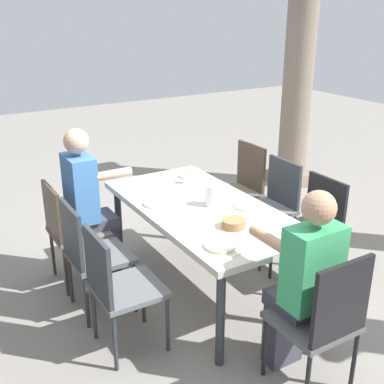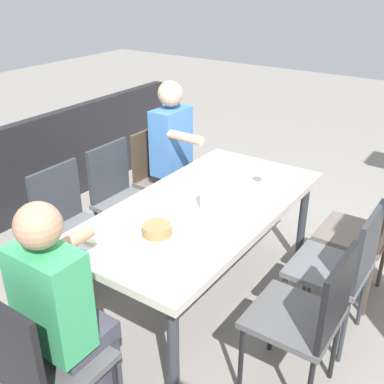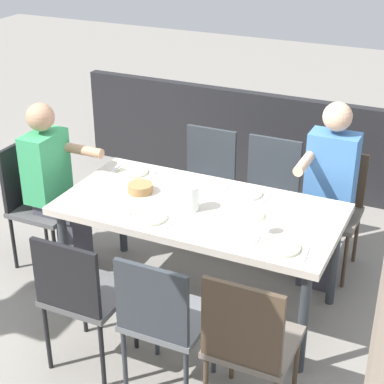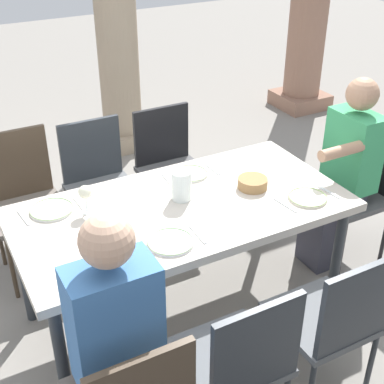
{
  "view_description": "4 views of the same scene",
  "coord_description": "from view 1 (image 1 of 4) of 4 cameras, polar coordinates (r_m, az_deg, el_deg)",
  "views": [
    {
      "loc": [
        2.97,
        -1.87,
        2.23
      ],
      "look_at": [
        -0.02,
        -0.08,
        0.88
      ],
      "focal_mm": 45.5,
      "sensor_mm": 36.0,
      "label": 1
    },
    {
      "loc": [
        2.19,
        1.42,
        2.12
      ],
      "look_at": [
        -0.0,
        -0.08,
        0.82
      ],
      "focal_mm": 43.29,
      "sensor_mm": 36.0,
      "label": 2
    },
    {
      "loc": [
        -1.49,
        3.31,
        2.65
      ],
      "look_at": [
        0.1,
        -0.09,
        0.8
      ],
      "focal_mm": 59.23,
      "sensor_mm": 36.0,
      "label": 3
    },
    {
      "loc": [
        -1.14,
        -2.23,
        2.31
      ],
      "look_at": [
        0.05,
        -0.01,
        0.83
      ],
      "focal_mm": 50.82,
      "sensor_mm": 36.0,
      "label": 4
    }
  ],
  "objects": [
    {
      "name": "diner_woman_green",
      "position": [
        3.03,
        12.86,
        -10.09
      ],
      "size": [
        0.49,
        0.35,
        1.28
      ],
      "color": "#3F3F4C",
      "rests_on": "ground"
    },
    {
      "name": "ground_plane",
      "position": [
        4.16,
        1.11,
        -11.28
      ],
      "size": [
        16.0,
        16.0,
        0.0
      ],
      "primitive_type": "plane",
      "color": "gray"
    },
    {
      "name": "chair_mid_north",
      "position": [
        4.5,
        9.43,
        -1.17
      ],
      "size": [
        0.44,
        0.44,
        0.92
      ],
      "color": "#5B5E61",
      "rests_on": "ground"
    },
    {
      "name": "spoon_2",
      "position": [
        3.69,
        7.91,
        -2.51
      ],
      "size": [
        0.02,
        0.17,
        0.01
      ],
      "primitive_type": "cube",
      "rotation": [
        0.0,
        0.0,
        0.03
      ],
      "color": "silver",
      "rests_on": "dining_table"
    },
    {
      "name": "dining_table",
      "position": [
        3.83,
        1.18,
        -2.54
      ],
      "size": [
        1.82,
        0.91,
        0.76
      ],
      "color": "beige",
      "rests_on": "ground"
    },
    {
      "name": "wine_glass_0",
      "position": [
        4.23,
        -0.08,
        2.46
      ],
      "size": [
        0.07,
        0.07,
        0.16
      ],
      "color": "white",
      "rests_on": "dining_table"
    },
    {
      "name": "fork_0",
      "position": [
        4.57,
        -1.02,
        2.4
      ],
      "size": [
        0.03,
        0.17,
        0.01
      ],
      "primitive_type": "cube",
      "rotation": [
        0.0,
        0.0,
        0.11
      ],
      "color": "silver",
      "rests_on": "dining_table"
    },
    {
      "name": "plate_2",
      "position": [
        3.8,
        6.52,
        -1.66
      ],
      "size": [
        0.21,
        0.21,
        0.02
      ],
      "color": "white",
      "rests_on": "dining_table"
    },
    {
      "name": "diner_man_white",
      "position": [
        4.12,
        -11.99,
        -1.0
      ],
      "size": [
        0.35,
        0.49,
        1.33
      ],
      "color": "#3F3F4C",
      "rests_on": "ground"
    },
    {
      "name": "plate_0",
      "position": [
        4.45,
        -0.05,
        1.94
      ],
      "size": [
        0.23,
        0.23,
        0.02
      ],
      "color": "white",
      "rests_on": "dining_table"
    },
    {
      "name": "spoon_3",
      "position": [
        3.07,
        4.88,
        -7.5
      ],
      "size": [
        0.03,
        0.17,
        0.01
      ],
      "primitive_type": "cube",
      "rotation": [
        0.0,
        0.0,
        0.11
      ],
      "color": "silver",
      "rests_on": "dining_table"
    },
    {
      "name": "chair_head_east",
      "position": [
        3.0,
        15.17,
        -13.98
      ],
      "size": [
        0.44,
        0.44,
        0.95
      ],
      "color": "#4F4F50",
      "rests_on": "ground"
    },
    {
      "name": "chair_west_south",
      "position": [
        4.15,
        -14.24,
        -3.98
      ],
      "size": [
        0.44,
        0.44,
        0.89
      ],
      "color": "#6A6158",
      "rests_on": "ground"
    },
    {
      "name": "chair_east_south",
      "position": [
        3.28,
        -8.81,
        -10.56
      ],
      "size": [
        0.44,
        0.44,
        0.9
      ],
      "color": "#5B5E61",
      "rests_on": "ground"
    },
    {
      "name": "fork_3",
      "position": [
        3.29,
        1.85,
        -5.37
      ],
      "size": [
        0.04,
        0.17,
        0.01
      ],
      "primitive_type": "cube",
      "rotation": [
        0.0,
        0.0,
        0.12
      ],
      "color": "silver",
      "rests_on": "dining_table"
    },
    {
      "name": "water_pitcher",
      "position": [
        3.79,
        2.38,
        -0.53
      ],
      "size": [
        0.11,
        0.11,
        0.17
      ],
      "color": "white",
      "rests_on": "dining_table"
    },
    {
      "name": "stone_column_near",
      "position": [
        6.27,
        12.38,
        13.55
      ],
      "size": [
        0.48,
        0.48,
        2.94
      ],
      "color": "gray",
      "rests_on": "ground"
    },
    {
      "name": "plate_1",
      "position": [
        3.84,
        -4.03,
        -1.31
      ],
      "size": [
        0.23,
        0.23,
        0.02
      ],
      "color": "white",
      "rests_on": "dining_table"
    },
    {
      "name": "fork_2",
      "position": [
        3.91,
        5.19,
        -1.01
      ],
      "size": [
        0.03,
        0.17,
        0.01
      ],
      "primitive_type": "cube",
      "rotation": [
        0.0,
        0.0,
        -0.08
      ],
      "color": "silver",
      "rests_on": "dining_table"
    },
    {
      "name": "fork_1",
      "position": [
        3.97,
        -5.01,
        -0.67
      ],
      "size": [
        0.02,
        0.17,
        0.01
      ],
      "primitive_type": "cube",
      "rotation": [
        0.0,
        0.0,
        -0.02
      ],
      "color": "silver",
      "rests_on": "dining_table"
    },
    {
      "name": "spoon_0",
      "position": [
        4.33,
        0.96,
        1.31
      ],
      "size": [
        0.02,
        0.17,
        0.01
      ],
      "primitive_type": "cube",
      "rotation": [
        0.0,
        0.0,
        0.04
      ],
      "color": "silver",
      "rests_on": "dining_table"
    },
    {
      "name": "chair_east_north",
      "position": [
        4.15,
        14.07,
        -3.56
      ],
      "size": [
        0.44,
        0.44,
        0.91
      ],
      "color": "#4F4F50",
      "rests_on": "ground"
    },
    {
      "name": "chair_mid_south",
      "position": [
        3.72,
        -11.96,
        -6.76
      ],
      "size": [
        0.44,
        0.44,
        0.9
      ],
      "color": "#5B5E61",
      "rests_on": "ground"
    },
    {
      "name": "bread_basket",
      "position": [
        3.45,
        4.92,
        -3.68
      ],
      "size": [
        0.17,
        0.17,
        0.06
      ],
      "primitive_type": "cylinder",
      "color": "#9E7547",
      "rests_on": "dining_table"
    },
    {
      "name": "plate_3",
      "position": [
        3.18,
        3.31,
        -6.31
      ],
      "size": [
        0.21,
        0.21,
        0.02
      ],
      "color": "silver",
      "rests_on": "dining_table"
    },
    {
      "name": "chair_west_north",
      "position": [
        4.86,
        5.76,
        0.83
      ],
      "size": [
        0.44,
        0.44,
        0.95
      ],
      "color": "#6A6158",
      "rests_on": "ground"
    },
    {
      "name": "spoon_1",
      "position": [
        3.72,
        -2.97,
        -2.15
      ],
      "size": [
        0.02,
        0.17,
        0.01
      ],
      "primitive_type": "cube",
      "rotation": [
        0.0,
        0.0,
        -0.04
      ],
      "color": "silver",
      "rests_on": "dining_table"
    }
  ]
}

